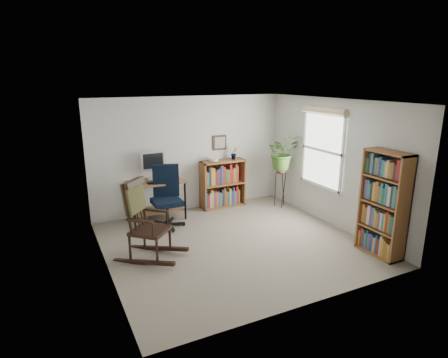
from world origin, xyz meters
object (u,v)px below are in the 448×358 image
office_chair (167,197)px  tall_bookshelf (384,204)px  low_bookshelf (223,184)px  rocking_chair (150,220)px  desk (157,200)px

office_chair → tall_bookshelf: (2.72, -2.58, 0.25)m
low_bookshelf → tall_bookshelf: tall_bookshelf is taller
office_chair → rocking_chair: bearing=-102.7°
desk → low_bookshelf: bearing=4.5°
low_bookshelf → office_chair: bearing=-157.7°
low_bookshelf → tall_bookshelf: (1.25, -3.18, 0.32)m
office_chair → tall_bookshelf: 3.76m
tall_bookshelf → low_bookshelf: bearing=111.5°
rocking_chair → tall_bookshelf: size_ratio=0.76×
desk → tall_bookshelf: (2.78, -3.06, 0.45)m
desk → rocking_chair: rocking_chair is taller
office_chair → low_bookshelf: size_ratio=1.15×
tall_bookshelf → desk: bearing=132.2°
office_chair → low_bookshelf: office_chair is taller
desk → office_chair: size_ratio=0.93×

